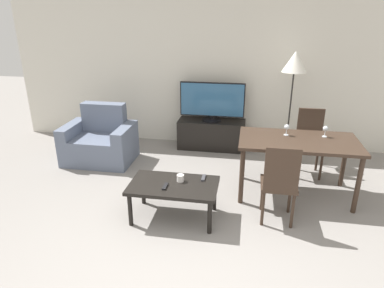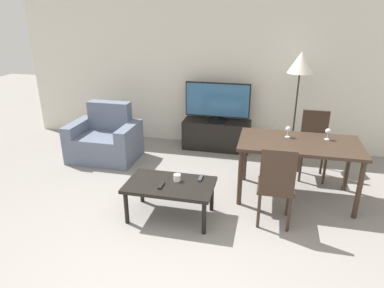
% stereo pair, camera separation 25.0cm
% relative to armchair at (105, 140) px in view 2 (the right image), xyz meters
% --- Properties ---
extents(ground_plane, '(18.00, 18.00, 0.00)m').
position_rel_armchair_xyz_m(ground_plane, '(1.79, -2.45, -0.31)').
color(ground_plane, gray).
extents(wall_back, '(7.44, 0.06, 2.70)m').
position_rel_armchair_xyz_m(wall_back, '(1.79, 1.11, 1.04)').
color(wall_back, silver).
rests_on(wall_back, ground_plane).
extents(armchair, '(1.07, 0.76, 0.89)m').
position_rel_armchair_xyz_m(armchair, '(0.00, 0.00, 0.00)').
color(armchair, slate).
rests_on(armchair, ground_plane).
extents(tv_stand, '(1.15, 0.43, 0.51)m').
position_rel_armchair_xyz_m(tv_stand, '(1.70, 0.83, -0.06)').
color(tv_stand, black).
rests_on(tv_stand, ground_plane).
extents(tv, '(1.10, 0.32, 0.66)m').
position_rel_armchair_xyz_m(tv, '(1.70, 0.82, 0.54)').
color(tv, black).
rests_on(tv, tv_stand).
extents(coffee_table, '(1.01, 0.59, 0.44)m').
position_rel_armchair_xyz_m(coffee_table, '(1.53, -1.42, 0.08)').
color(coffee_table, black).
rests_on(coffee_table, ground_plane).
extents(dining_table, '(1.48, 0.81, 0.77)m').
position_rel_armchair_xyz_m(dining_table, '(2.97, -0.62, 0.37)').
color(dining_table, '#38281E').
rests_on(dining_table, ground_plane).
extents(dining_chair_near, '(0.40, 0.40, 0.97)m').
position_rel_armchair_xyz_m(dining_chair_near, '(2.71, -1.33, 0.23)').
color(dining_chair_near, '#38281E').
rests_on(dining_chair_near, ground_plane).
extents(dining_chair_far, '(0.40, 0.40, 0.97)m').
position_rel_armchair_xyz_m(dining_chair_far, '(3.23, 0.10, 0.23)').
color(dining_chair_far, '#38281E').
rests_on(dining_chair_far, ground_plane).
extents(floor_lamp, '(0.37, 0.37, 1.73)m').
position_rel_armchair_xyz_m(floor_lamp, '(2.96, 0.60, 1.20)').
color(floor_lamp, black).
rests_on(floor_lamp, ground_plane).
extents(remote_primary, '(0.04, 0.15, 0.02)m').
position_rel_armchair_xyz_m(remote_primary, '(1.85, -1.23, 0.14)').
color(remote_primary, '#38383D').
rests_on(remote_primary, coffee_table).
extents(remote_secondary, '(0.04, 0.15, 0.02)m').
position_rel_armchair_xyz_m(remote_secondary, '(1.45, -1.51, 0.14)').
color(remote_secondary, black).
rests_on(remote_secondary, coffee_table).
extents(cup_white_near, '(0.08, 0.08, 0.08)m').
position_rel_armchair_xyz_m(cup_white_near, '(1.59, -1.34, 0.17)').
color(cup_white_near, white).
rests_on(cup_white_near, coffee_table).
extents(wine_glass_left, '(0.07, 0.07, 0.15)m').
position_rel_armchair_xyz_m(wine_glass_left, '(3.30, -0.45, 0.56)').
color(wine_glass_left, silver).
rests_on(wine_glass_left, dining_table).
extents(wine_glass_center, '(0.07, 0.07, 0.15)m').
position_rel_armchair_xyz_m(wine_glass_center, '(2.82, -0.47, 0.56)').
color(wine_glass_center, silver).
rests_on(wine_glass_center, dining_table).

